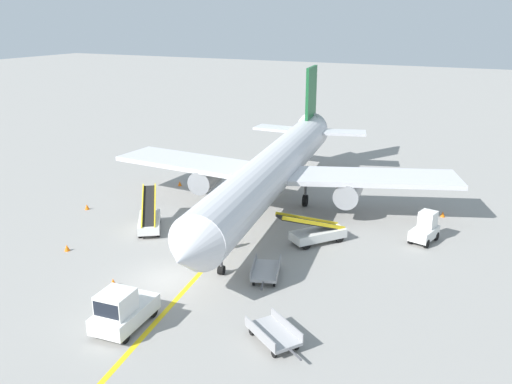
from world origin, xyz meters
name	(u,v)px	position (x,y,z in m)	size (l,w,h in m)	color
ground_plane	(168,280)	(0.00, 0.00, 0.00)	(300.00, 300.00, 0.00)	gray
taxi_line_yellow	(221,250)	(0.69, 5.00, 0.00)	(0.30, 80.00, 0.01)	yellow
airliner	(275,168)	(0.61, 13.91, 3.42)	(28.27, 35.27, 10.10)	silver
pushback_tug	(122,310)	(0.98, -5.28, 0.99)	(2.18, 3.74, 2.20)	silver
baggage_tug_near_wing	(425,229)	(12.58, 12.52, 0.93)	(1.81, 2.63, 2.10)	silver
belt_loader_forward_hold	(317,232)	(5.97, 9.01, 0.78)	(4.04, 4.72, 2.59)	silver
belt_loader_aft_hold	(149,219)	(-5.78, 5.98, 0.78)	(3.87, 4.83, 2.59)	silver
baggage_cart_loaded	(266,270)	(5.06, 2.78, 0.47)	(2.37, 3.82, 0.94)	#A5A5A8
baggage_cart_empty_trailing	(274,333)	(8.20, -3.11, 0.47)	(3.56, 2.86, 0.94)	#A5A5A8
ground_crew_marshaller	(221,238)	(0.77, 4.99, 0.91)	(0.36, 0.24, 1.70)	#26262D
safety_cone_nose_left	(180,183)	(-9.74, 15.83, 0.22)	(0.36, 0.36, 0.44)	orange
safety_cone_nose_right	(67,248)	(-8.41, 0.48, 0.22)	(0.36, 0.36, 0.44)	orange
safety_cone_wingtip_left	(113,282)	(-2.44, -1.99, 0.22)	(0.36, 0.36, 0.44)	orange
safety_cone_wingtip_right	(443,214)	(13.04, 18.03, 0.22)	(0.36, 0.36, 0.44)	orange
safety_cone_tail_area	(87,207)	(-12.88, 7.22, 0.22)	(0.36, 0.36, 0.44)	orange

